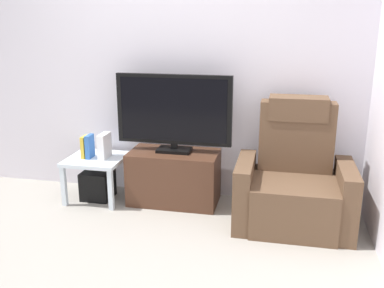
% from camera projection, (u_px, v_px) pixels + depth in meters
% --- Properties ---
extents(ground_plane, '(6.40, 6.40, 0.00)m').
position_uv_depth(ground_plane, '(138.00, 242.00, 3.48)').
color(ground_plane, '#9E998E').
extents(wall_back, '(6.40, 0.06, 2.60)m').
position_uv_depth(wall_back, '(171.00, 65.00, 4.18)').
color(wall_back, silver).
rests_on(wall_back, ground).
extents(tv_stand, '(0.85, 0.46, 0.51)m').
position_uv_depth(tv_stand, '(174.00, 177.00, 4.18)').
color(tv_stand, '#4C2D1E').
rests_on(tv_stand, ground).
extents(television, '(1.09, 0.20, 0.74)m').
position_uv_depth(television, '(174.00, 112.00, 4.02)').
color(television, black).
rests_on(television, tv_stand).
extents(recliner_armchair, '(0.98, 0.78, 1.08)m').
position_uv_depth(recliner_armchair, '(294.00, 182.00, 3.73)').
color(recliner_armchair, brown).
rests_on(recliner_armchair, ground).
extents(side_table, '(0.54, 0.54, 0.43)m').
position_uv_depth(side_table, '(96.00, 164.00, 4.24)').
color(side_table, silver).
rests_on(side_table, ground).
extents(subwoofer_box, '(0.28, 0.28, 0.28)m').
position_uv_depth(subwoofer_box, '(98.00, 185.00, 4.30)').
color(subwoofer_box, black).
rests_on(subwoofer_box, ground).
extents(book_leftmost, '(0.04, 0.13, 0.21)m').
position_uv_depth(book_leftmost, '(85.00, 147.00, 4.19)').
color(book_leftmost, gold).
rests_on(book_leftmost, side_table).
extents(book_middle, '(0.04, 0.14, 0.23)m').
position_uv_depth(book_middle, '(90.00, 146.00, 4.18)').
color(book_middle, '#3366B2').
rests_on(book_middle, side_table).
extents(game_console, '(0.07, 0.20, 0.24)m').
position_uv_depth(game_console, '(104.00, 146.00, 4.18)').
color(game_console, white).
rests_on(game_console, side_table).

